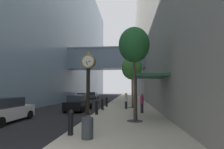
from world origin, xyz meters
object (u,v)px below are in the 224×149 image
Objects in this scene: bollard_fifth at (107,102)px; street_tree_mid_near at (132,68)px; bollard_fourth at (103,104)px; car_blue_mid at (83,97)px; car_white_trailing at (4,110)px; bollard_second at (87,112)px; bollard_nearest at (71,122)px; street_clock at (88,85)px; bollard_third at (97,107)px; trash_bin at (87,126)px; pedestrian_walking at (126,100)px; pedestrian_by_clock at (142,103)px; street_tree_near at (134,45)px; car_grey_near at (93,96)px; car_black_far at (79,103)px.

bollard_fifth is 5.22m from street_tree_mid_near.
car_blue_mid is at bearing 112.43° from bollard_fourth.
bollard_second is at bearing 1.20° from car_white_trailing.
bollard_nearest is 3.33m from bollard_second.
street_clock is 3.73× the size of bollard_third.
trash_bin is (0.95, -13.83, -0.08)m from bollard_fifth.
car_blue_mid is (-6.05, 17.97, 0.01)m from bollard_third.
trash_bin is 0.60× the size of pedestrian_walking.
pedestrian_walking is at bearing 115.10° from pedestrian_by_clock.
car_white_trailing is at bearing 168.34° from street_clock.
street_tree_mid_near reaches higher than bollard_second.
bollard_fifth is 0.26× the size of car_white_trailing.
bollard_nearest is 1.13× the size of trash_bin.
car_blue_mid reaches higher than bollard_fourth.
street_tree_mid_near is (0.00, 8.64, -0.56)m from street_tree_near.
street_clock is at bearing -85.56° from bollard_third.
car_grey_near is at bearing 88.15° from car_blue_mid.
bollard_fourth is 1.00× the size of bollard_fifth.
bollard_fourth is at bearing -4.65° from car_black_far.
car_white_trailing reaches higher than bollard_nearest.
car_white_trailing reaches higher than bollard_second.
street_tree_mid_near reaches higher than car_grey_near.
street_tree_mid_near is 13.62m from car_white_trailing.
bollard_second is 0.27× the size of car_blue_mid.
pedestrian_by_clock reaches higher than pedestrian_walking.
bollard_fifth is 6.65m from pedestrian_by_clock.
bollard_second is 29.67m from car_grey_near.
street_tree_near is (3.17, -6.08, 4.64)m from bollard_fourth.
bollard_fifth is 11.70m from car_white_trailing.
bollard_third is 0.27× the size of car_grey_near.
street_tree_mid_near is (3.17, -0.77, 4.08)m from bollard_fifth.
car_grey_near is 0.92× the size of car_black_far.
pedestrian_walking is at bearing 61.46° from bollard_third.
trash_bin is at bearing -97.34° from pedestrian_walking.
street_tree_near is 3.76× the size of pedestrian_walking.
bollard_fourth is at bearing 152.92° from pedestrian_by_clock.
pedestrian_walking is 15.92m from car_blue_mid.
car_white_trailing is (-5.89, -3.45, 0.07)m from bollard_third.
trash_bin is 0.22× the size of car_black_far.
car_black_far reaches higher than car_grey_near.
bollard_fifth is 0.27× the size of car_grey_near.
trash_bin is at bearing -109.49° from pedestrian_by_clock.
street_tree_near is (3.17, 3.90, 4.64)m from bollard_nearest.
pedestrian_walking is at bearing 82.66° from trash_bin.
bollard_fifth is 0.27× the size of car_blue_mid.
car_black_far is at bearing -169.29° from pedestrian_walking.
bollard_second is at bearing -90.00° from bollard_third.
car_white_trailing is (-9.84, -4.76, -0.25)m from pedestrian_by_clock.
car_black_far is (-6.59, 2.23, -0.27)m from pedestrian_by_clock.
car_grey_near is at bearing 98.07° from car_black_far.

